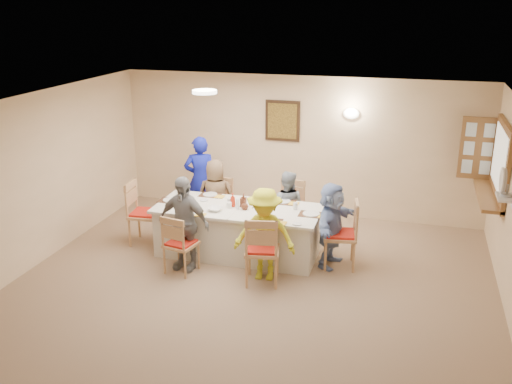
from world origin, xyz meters
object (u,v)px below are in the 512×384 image
(chair_front_right, at_px, (262,249))
(caregiver, at_px, (200,179))
(chair_left_end, at_px, (145,213))
(condiment_ketchup, at_px, (233,200))
(serving_hatch, at_px, (501,162))
(diner_back_right, at_px, (287,207))
(diner_front_right, at_px, (265,234))
(chair_front_left, at_px, (181,243))
(desk_fan, at_px, (505,186))
(chair_back_right, at_px, (288,211))
(chair_back_left, at_px, (219,206))
(dining_table, at_px, (238,231))
(diner_back_left, at_px, (216,197))
(diner_right_end, at_px, (331,225))
(diner_front_left, at_px, (184,223))
(chair_right_end, at_px, (340,234))

(chair_front_right, bearing_deg, caregiver, -60.85)
(chair_left_end, xyz_separation_m, condiment_ketchup, (1.46, 0.02, 0.35))
(serving_hatch, bearing_deg, diner_back_right, -175.12)
(chair_left_end, height_order, diner_front_right, diner_front_right)
(chair_front_left, relative_size, diner_front_right, 0.67)
(chair_front_left, relative_size, diner_back_right, 0.75)
(desk_fan, xyz_separation_m, chair_back_right, (-3.00, 1.20, -1.07))
(serving_hatch, height_order, caregiver, serving_hatch)
(chair_back_left, distance_m, chair_front_right, 2.00)
(dining_table, bearing_deg, diner_back_left, 131.42)
(diner_back_left, height_order, diner_front_right, diner_front_right)
(chair_back_right, xyz_separation_m, diner_right_end, (0.82, -0.80, 0.15))
(serving_hatch, bearing_deg, diner_front_left, -159.33)
(chair_left_end, bearing_deg, chair_right_end, -95.70)
(caregiver, bearing_deg, diner_front_right, 110.81)
(diner_back_right, distance_m, diner_right_end, 1.07)
(chair_back_right, height_order, chair_right_end, chair_right_end)
(chair_left_end, relative_size, diner_back_left, 0.80)
(dining_table, bearing_deg, chair_left_end, 180.00)
(dining_table, bearing_deg, chair_back_right, 53.13)
(chair_front_right, bearing_deg, diner_front_right, -101.08)
(chair_back_right, relative_size, condiment_ketchup, 4.65)
(chair_back_right, distance_m, chair_left_end, 2.29)
(chair_left_end, xyz_separation_m, diner_right_end, (2.97, 0.00, 0.12))
(chair_right_end, bearing_deg, chair_back_right, -139.72)
(diner_front_left, bearing_deg, chair_front_right, 3.84)
(chair_front_left, xyz_separation_m, diner_front_right, (1.20, 0.12, 0.22))
(chair_front_left, bearing_deg, diner_front_right, -162.73)
(desk_fan, xyz_separation_m, diner_right_end, (-2.18, 0.40, -0.92))
(dining_table, distance_m, diner_back_right, 0.93)
(diner_back_right, relative_size, caregiver, 0.77)
(chair_right_end, height_order, caregiver, caregiver)
(chair_front_left, relative_size, chair_front_right, 0.89)
(chair_right_end, bearing_deg, desk_fan, 69.21)
(desk_fan, height_order, chair_back_right, desk_fan)
(chair_right_end, height_order, diner_front_right, diner_front_right)
(diner_back_left, xyz_separation_m, diner_right_end, (2.02, -0.68, -0.01))
(diner_back_left, distance_m, diner_right_end, 2.13)
(chair_front_right, bearing_deg, chair_right_end, -150.98)
(chair_left_end, height_order, diner_front_left, diner_front_left)
(diner_back_left, bearing_deg, diner_right_end, 150.94)
(serving_hatch, relative_size, chair_back_left, 1.67)
(chair_front_left, bearing_deg, diner_right_end, -146.83)
(dining_table, bearing_deg, condiment_ketchup, 169.17)
(chair_front_right, height_order, diner_right_end, diner_right_end)
(diner_right_end, height_order, caregiver, caregiver)
(chair_front_right, height_order, diner_front_right, diner_front_right)
(serving_hatch, distance_m, diner_front_right, 3.61)
(diner_front_left, xyz_separation_m, condiment_ketchup, (0.51, 0.70, 0.16))
(dining_table, height_order, diner_front_left, diner_front_left)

